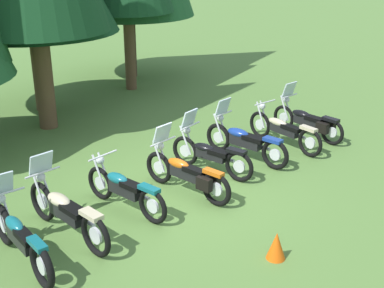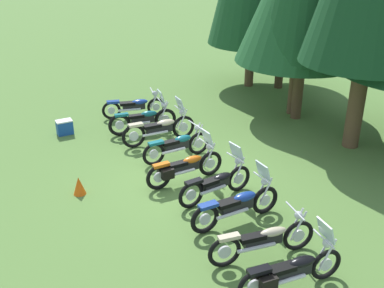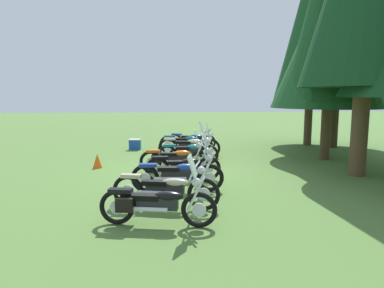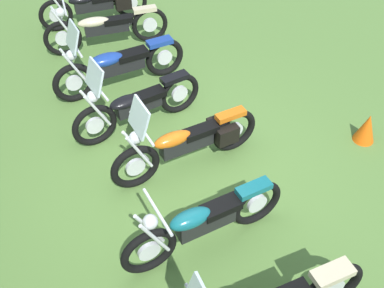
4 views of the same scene
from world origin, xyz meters
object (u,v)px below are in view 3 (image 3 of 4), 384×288
Objects in this scene: pine_tree_2 at (330,37)px; picnic_cooler at (135,144)px; motorcycle_3 at (189,152)px; pine_tree_3 at (333,0)px; motorcycle_2 at (190,145)px; motorcycle_5 at (184,165)px; traffic_cone at (97,161)px; motorcycle_1 at (187,143)px; motorcycle_8 at (156,202)px; motorcycle_7 at (166,189)px; motorcycle_0 at (192,139)px; pine_tree_1 at (339,52)px; motorcycle_6 at (179,173)px; motorcycle_4 at (174,158)px; pine_tree_0 at (313,27)px.

pine_tree_2 is 13.52× the size of picnic_cooler.
pine_tree_3 is (-0.52, 5.22, 5.35)m from motorcycle_3.
picnic_cooler is (-2.28, -2.29, -0.25)m from motorcycle_2.
traffic_cone is at bearing 143.04° from motorcycle_5.
motorcycle_1 reaches higher than motorcycle_8.
motorcycle_2 is at bearing 94.45° from motorcycle_7.
pine_tree_2 reaches higher than motorcycle_0.
pine_tree_2 is at bearing 3.67° from motorcycle_2.
pine_tree_1 is at bearing 24.67° from motorcycle_2.
picnic_cooler is at bearing -112.47° from pine_tree_3.
motorcycle_5 is 4.02× the size of picnic_cooler.
pine_tree_2 is at bearing 13.21° from motorcycle_3.
motorcycle_8 is 9.37m from picnic_cooler.
picnic_cooler is at bearing 106.64° from motorcycle_5.
motorcycle_3 is 8.77m from pine_tree_1.
pine_tree_1 is at bearing 46.45° from motorcycle_6.
pine_tree_2 is (0.34, 5.25, 4.09)m from motorcycle_2.
motorcycle_8 is 5.79m from traffic_cone.
motorcycle_2 is at bearing 116.27° from traffic_cone.
motorcycle_3 is 0.30× the size of pine_tree_2.
motorcycle_6 is at bearing -85.83° from motorcycle_4.
motorcycle_2 is 1.03× the size of motorcycle_6.
pine_tree_1 is (-1.16, 6.97, 3.90)m from motorcycle_1.
pine_tree_1 is 10.08m from picnic_cooler.
motorcycle_5 is 0.98× the size of motorcycle_8.
motorcycle_0 is 0.23× the size of pine_tree_0.
motorcycle_6 is at bearing -101.38° from motorcycle_5.
traffic_cone is (-5.42, -2.04, -0.21)m from motorcycle_8.
pine_tree_1 reaches higher than motorcycle_5.
motorcycle_8 is 4.57× the size of traffic_cone.
pine_tree_0 is at bearing 53.43° from motorcycle_6.
motorcycle_4 is (4.90, -0.98, 0.03)m from motorcycle_0.
pine_tree_2 is 9.09m from picnic_cooler.
motorcycle_8 is 0.23× the size of pine_tree_3.
pine_tree_2 is at bearing -8.94° from motorcycle_0.
motorcycle_2 is 1.10× the size of motorcycle_8.
motorcycle_8 is (8.01, -1.15, -0.02)m from motorcycle_1.
motorcycle_1 reaches higher than motorcycle_0.
motorcycle_4 is 5.08m from picnic_cooler.
motorcycle_2 is 3.24m from picnic_cooler.
motorcycle_1 is 7.09m from motorcycle_7.
motorcycle_3 is 7.49m from pine_tree_3.
pine_tree_1 is at bearing 146.33° from pine_tree_2.
traffic_cone is at bearing -13.87° from picnic_cooler.
pine_tree_0 is 1.36× the size of pine_tree_1.
motorcycle_4 is at bearing 98.87° from motorcycle_7.
motorcycle_8 is 0.30× the size of pine_tree_2.
pine_tree_2 reaches higher than motorcycle_3.
pine_tree_0 is 19.59× the size of traffic_cone.
motorcycle_4 is 1.15m from motorcycle_5.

